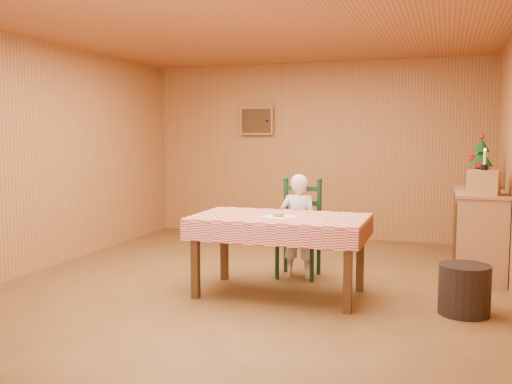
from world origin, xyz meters
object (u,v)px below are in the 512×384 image
seated_child (298,226)px  shelf_unit (479,232)px  storage_bin (464,290)px  dining_table (280,224)px  ladder_chair (300,230)px  christmas_tree (481,164)px  crate (484,182)px

seated_child → shelf_unit: bearing=-157.8°
storage_bin → dining_table: bearing=177.4°
seated_child → storage_bin: seated_child is taller
ladder_chair → christmas_tree: size_ratio=1.74×
ladder_chair → christmas_tree: 2.21m
seated_child → crate: bearing=-169.1°
seated_child → storage_bin: bearing=154.3°
christmas_tree → storage_bin: 2.08m
crate → christmas_tree: size_ratio=0.48×
shelf_unit → dining_table: bearing=-141.3°
ladder_chair → crate: size_ratio=3.60×
dining_table → shelf_unit: bearing=38.7°
seated_child → dining_table: bearing=90.0°
dining_table → shelf_unit: shelf_unit is taller
dining_table → crate: (1.87, 1.09, 0.37)m
crate → storage_bin: (-0.19, -1.16, -0.84)m
seated_child → christmas_tree: christmas_tree is taller
seated_child → storage_bin: (1.68, -0.81, -0.35)m
ladder_chair → crate: (1.87, 0.30, 0.55)m
dining_table → christmas_tree: bearing=42.9°
shelf_unit → crate: size_ratio=4.13×
crate → seated_child: bearing=-169.1°
crate → storage_bin: bearing=-99.2°
dining_table → storage_bin: dining_table is taller
ladder_chair → crate: 1.97m
seated_child → shelf_unit: seated_child is taller
crate → shelf_unit: bearing=91.2°
christmas_tree → ladder_chair: bearing=-153.0°
shelf_unit → christmas_tree: (0.01, 0.25, 0.74)m
seated_child → christmas_tree: size_ratio=1.81×
seated_child → shelf_unit: 2.01m
seated_child → crate: crate is taller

